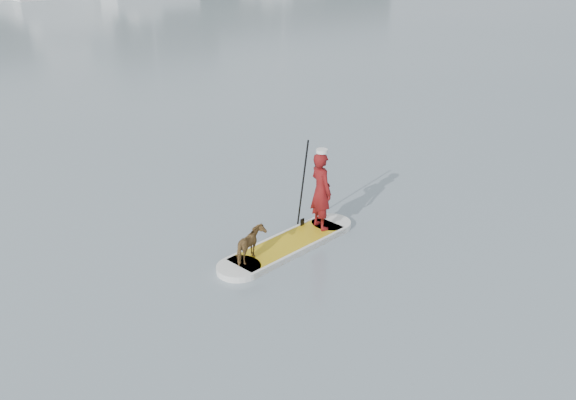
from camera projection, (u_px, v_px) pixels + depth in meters
ground at (509, 247)px, 12.22m from camera, size 140.00×140.00×0.00m
paddleboard at (288, 245)px, 12.18m from camera, size 3.26×1.24×0.12m
paddler at (321, 191)px, 12.43m from camera, size 0.43×0.61×1.57m
white_cap at (322, 151)px, 12.09m from camera, size 0.22×0.22×0.07m
dog at (251, 245)px, 11.41m from camera, size 0.79×0.65×0.61m
paddle at (303, 194)px, 12.55m from camera, size 0.10×0.30×2.00m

